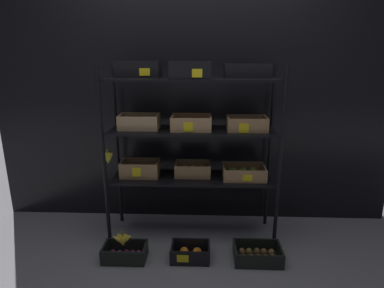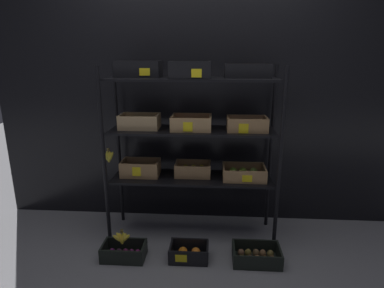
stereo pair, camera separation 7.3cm
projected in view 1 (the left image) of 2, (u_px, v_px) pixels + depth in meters
The scene contains 7 objects.
ground_plane at pixel (192, 233), 2.95m from camera, with size 10.00×10.00×0.00m, color gray.
storefront_wall at pixel (194, 92), 3.00m from camera, with size 3.82×0.12×2.52m, color black.
display_rack at pixel (190, 128), 2.69m from camera, with size 1.54×0.44×1.55m.
crate_ground_plum at pixel (125, 254), 2.56m from camera, with size 0.35×0.20×0.13m.
crate_ground_orange at pixel (190, 253), 2.56m from camera, with size 0.31×0.21×0.13m.
crate_ground_kiwi at pixel (257, 255), 2.55m from camera, with size 0.38×0.25×0.12m.
banana_bunch_loose at pixel (123, 239), 2.52m from camera, with size 0.16×0.05×0.13m.
Camera 1 is at (0.10, -2.62, 1.59)m, focal length 29.67 mm.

